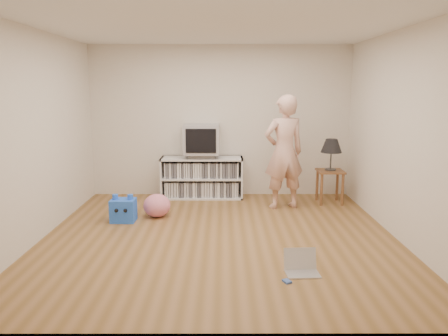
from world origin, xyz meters
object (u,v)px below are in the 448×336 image
person (284,152)px  media_unit (202,177)px  crt_tv (202,139)px  plush_blue (123,210)px  plush_pink (157,205)px  table_lamp (331,147)px  laptop (301,266)px  side_table (330,178)px  dvd_deck (202,156)px

person → media_unit: bearing=-42.4°
crt_tv → plush_blue: bearing=-127.6°
plush_pink → media_unit: bearing=62.3°
person → plush_pink: 2.11m
table_lamp → person: person is taller
plush_blue → crt_tv: bearing=53.7°
table_lamp → plush_pink: (-2.74, -0.78, -0.77)m
plush_blue → table_lamp: bearing=18.9°
laptop → table_lamp: bearing=67.5°
table_lamp → laptop: 3.04m
side_table → person: bearing=-160.3°
side_table → plush_blue: bearing=-162.4°
media_unit → crt_tv: (0.00, -0.02, 0.67)m
media_unit → plush_pink: (-0.61, -1.16, -0.18)m
side_table → laptop: size_ratio=1.54×
person → side_table: bearing=-175.6°
dvd_deck → plush_blue: dvd_deck is taller
dvd_deck → table_lamp: table_lamp is taller
media_unit → dvd_deck: dvd_deck is taller
crt_tv → laptop: (1.18, -3.12, -0.96)m
dvd_deck → side_table: size_ratio=0.82×
crt_tv → person: bearing=-26.5°
dvd_deck → crt_tv: crt_tv is taller
person → crt_tv: bearing=-41.8°
dvd_deck → side_table: dvd_deck is taller
dvd_deck → plush_blue: 1.83m
dvd_deck → plush_pink: (-0.61, -1.15, -0.57)m
table_lamp → laptop: table_lamp is taller
table_lamp → person: size_ratio=0.29×
media_unit → crt_tv: bearing=-90.0°
side_table → person: size_ratio=0.31×
media_unit → laptop: bearing=-69.4°
media_unit → side_table: size_ratio=2.55×
plush_pink → plush_blue: bearing=-152.8°
laptop → plush_pink: plush_pink is taller
plush_blue → side_table: bearing=18.9°
plush_pink → table_lamp: bearing=15.9°
crt_tv → table_lamp: size_ratio=1.17×
crt_tv → side_table: bearing=-9.8°
side_table → laptop: (-0.94, -2.75, -0.35)m
media_unit → dvd_deck: size_ratio=3.11×
table_lamp → dvd_deck: bearing=170.1°
person → plush_pink: person is taller
plush_blue → media_unit: bearing=54.1°
person → plush_pink: bearing=-1.0°
media_unit → laptop: 3.36m
side_table → table_lamp: (-0.00, 0.00, 0.53)m
plush_blue → plush_pink: size_ratio=0.99×
media_unit → plush_blue: bearing=-127.2°
crt_tv → plush_blue: size_ratio=1.52×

